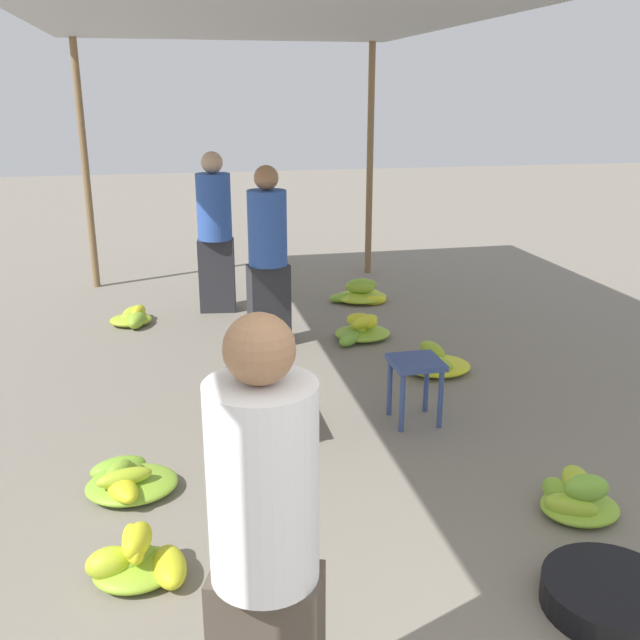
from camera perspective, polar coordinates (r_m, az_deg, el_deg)
name	(u,v)px	position (r m, az deg, el deg)	size (l,w,h in m)	color
canopy_post_back_left	(85,168)	(8.59, -18.25, 11.48)	(0.08, 0.08, 2.75)	olive
canopy_post_back_right	(370,162)	(8.89, 4.02, 12.49)	(0.08, 0.08, 2.75)	olive
vendor_foreground	(265,550)	(2.33, -4.44, -17.88)	(0.44, 0.44, 1.60)	#4C4238
stool	(415,372)	(4.91, 7.65, -4.16)	(0.34, 0.34, 0.46)	#384C84
basin_black	(611,596)	(3.61, 22.27, -19.75)	(0.61, 0.61, 0.13)	black
banana_pile_left_0	(138,561)	(3.61, -14.34, -18.19)	(0.49, 0.38, 0.28)	yellow
banana_pile_left_1	(127,480)	(4.31, -15.19, -12.26)	(0.52, 0.60, 0.19)	#AECA2D
banana_pile_left_2	(134,317)	(7.27, -14.68, 0.23)	(0.40, 0.61, 0.17)	#B9CE2B
banana_pile_right_0	(576,499)	(4.18, 19.83, -13.33)	(0.45, 0.43, 0.29)	#86BA34
banana_pile_right_1	(361,294)	(7.80, 3.29, 2.06)	(0.66, 0.49, 0.26)	#86BA34
banana_pile_right_2	(435,364)	(5.90, 9.16, -3.47)	(0.55, 0.62, 0.18)	#9EC430
banana_pile_right_3	(361,330)	(6.59, 3.29, -0.83)	(0.58, 0.55, 0.24)	#BBCF2B
crate_near	(271,420)	(4.83, -3.95, -8.01)	(0.48, 0.48, 0.18)	brown
shopper_walking_mid	(215,231)	(7.36, -8.40, 7.10)	(0.39, 0.39, 1.63)	#2D2D33
shopper_walking_far	(268,255)	(6.25, -4.19, 5.22)	(0.39, 0.39, 1.60)	#2D2D33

